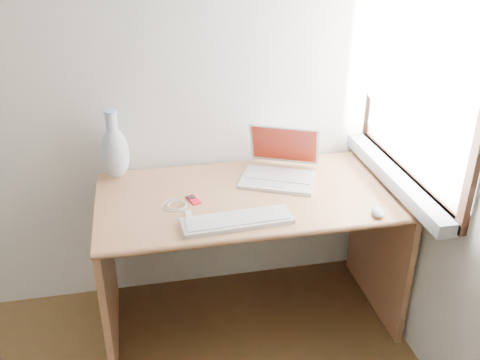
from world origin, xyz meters
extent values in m
cube|color=white|center=(0.00, 1.75, 1.30)|extent=(3.50, 0.04, 2.60)
cube|color=white|center=(1.75, 1.30, 1.32)|extent=(0.01, 0.90, 1.00)
cube|color=gray|center=(1.69, 1.30, 0.79)|extent=(0.10, 0.96, 0.06)
cube|color=white|center=(1.67, 1.30, 1.35)|extent=(0.02, 0.84, 0.92)
cube|color=tan|center=(1.03, 1.38, 0.71)|extent=(1.38, 0.69, 0.03)
cube|color=tan|center=(0.35, 1.38, 0.35)|extent=(0.03, 0.65, 0.70)
cube|color=tan|center=(1.71, 1.38, 0.35)|extent=(0.03, 0.65, 0.70)
cube|color=tan|center=(1.03, 1.71, 0.47)|extent=(1.32, 0.03, 0.46)
cube|color=white|center=(1.19, 1.47, 0.74)|extent=(0.41, 0.36, 0.02)
cube|color=white|center=(1.19, 1.47, 0.75)|extent=(0.34, 0.25, 0.00)
cube|color=white|center=(1.19, 1.59, 0.85)|extent=(0.35, 0.22, 0.22)
cube|color=maroon|center=(1.19, 1.59, 0.85)|extent=(0.32, 0.20, 0.19)
cube|color=white|center=(0.92, 1.14, 0.74)|extent=(0.47, 0.17, 0.02)
cube|color=white|center=(0.92, 1.14, 0.75)|extent=(0.43, 0.13, 0.00)
ellipsoid|color=white|center=(1.52, 1.09, 0.75)|extent=(0.08, 0.10, 0.03)
cube|color=red|center=(0.77, 1.36, 0.73)|extent=(0.07, 0.10, 0.01)
cube|color=black|center=(0.77, 1.36, 0.74)|extent=(0.04, 0.04, 0.00)
torus|color=white|center=(0.68, 1.33, 0.73)|extent=(0.11, 0.11, 0.01)
cube|color=white|center=(0.73, 1.23, 0.73)|extent=(0.03, 0.07, 0.01)
ellipsoid|color=silver|center=(0.44, 1.66, 0.86)|extent=(0.13, 0.13, 0.25)
cylinder|color=silver|center=(0.44, 1.66, 1.01)|extent=(0.05, 0.05, 0.10)
cylinder|color=#8EB4E3|center=(0.44, 1.66, 1.06)|extent=(0.06, 0.06, 0.01)
camera|label=1|loc=(0.57, -0.71, 1.90)|focal=40.00mm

